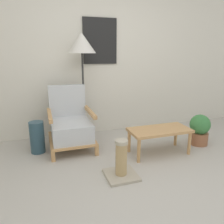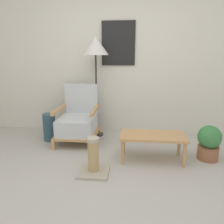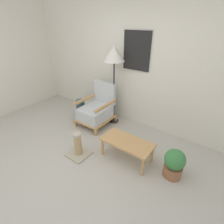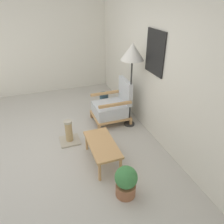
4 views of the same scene
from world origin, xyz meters
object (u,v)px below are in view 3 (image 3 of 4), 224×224
object	(u,v)px
armchair	(97,110)
scratching_post	(78,147)
floor_lamp	(114,56)
vase	(81,109)
potted_plant	(174,163)
coffee_table	(127,144)

from	to	relation	value
armchair	scratching_post	distance (m)	1.09
armchair	floor_lamp	distance (m)	1.18
armchair	vase	xyz separation A→B (m)	(-0.47, -0.03, -0.12)
vase	potted_plant	size ratio (longest dim) A/B	0.96
armchair	coffee_table	size ratio (longest dim) A/B	1.06
armchair	vase	size ratio (longest dim) A/B	2.00
armchair	floor_lamp	bearing A→B (deg)	47.78
coffee_table	scratching_post	size ratio (longest dim) A/B	1.91
potted_plant	coffee_table	bearing A→B (deg)	-173.09
floor_lamp	scratching_post	world-z (taller)	floor_lamp
coffee_table	potted_plant	xyz separation A→B (m)	(0.75, 0.09, -0.07)
armchair	floor_lamp	size ratio (longest dim) A/B	0.54
coffee_table	floor_lamp	bearing A→B (deg)	135.36
scratching_post	floor_lamp	bearing A→B (deg)	97.37
armchair	coffee_table	xyz separation A→B (m)	(1.13, -0.58, -0.03)
potted_plant	scratching_post	xyz separation A→B (m)	(-1.46, -0.50, -0.08)
floor_lamp	vase	world-z (taller)	floor_lamp
floor_lamp	scratching_post	size ratio (longest dim) A/B	3.75
scratching_post	vase	bearing A→B (deg)	132.97
armchair	scratching_post	world-z (taller)	armchair
armchair	potted_plant	xyz separation A→B (m)	(1.88, -0.49, -0.10)
floor_lamp	potted_plant	bearing A→B (deg)	-25.51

